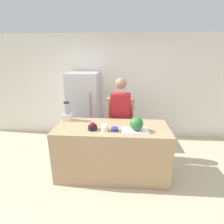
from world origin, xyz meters
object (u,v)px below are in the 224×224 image
Objects in this scene: watermelon at (136,124)px; blender at (67,113)px; bowl_cherries at (93,127)px; bowl_small_blue at (115,129)px; refrigerator at (85,108)px; person at (120,118)px; bowl_cream at (105,128)px.

blender reaches higher than watermelon.
watermelon is 1.32m from blender.
bowl_small_blue is at bearing -3.64° from bowl_cherries.
refrigerator is 1.54m from bowl_cherries.
bowl_cream is at bearing -106.16° from person.
refrigerator is at bearing 128.58° from watermelon.
blender is (-0.76, 0.43, 0.10)m from bowl_cream.
blender is at bearing -94.93° from refrigerator.
bowl_cream is (-0.23, -0.78, 0.11)m from person.
watermelon is 0.50m from bowl_cream.
bowl_small_blue is at bearing -175.43° from watermelon.
bowl_cream is at bearing 179.83° from bowl_small_blue.
bowl_cherries is at bearing -179.63° from watermelon.
blender is (-0.98, -0.35, 0.21)m from person.
bowl_cream is at bearing -176.88° from watermelon.
watermelon is 0.36m from bowl_small_blue.
refrigerator is 7.81× the size of watermelon.
person reaches higher than blender.
bowl_cherries is at bearing 173.85° from bowl_cream.
watermelon is 1.80× the size of bowl_cream.
bowl_small_blue is 1.01m from blender.
person is 13.81× the size of bowl_cream.
refrigerator is 11.31× the size of bowl_cherries.
blender reaches higher than bowl_cherries.
watermelon is at bearing -17.80° from blender.
bowl_cherries is at bearing -36.63° from blender.
watermelon is at bearing 4.57° from bowl_small_blue.
watermelon is at bearing -70.30° from person.
person is 1.07m from blender.
watermelon is (1.16, -1.46, 0.20)m from refrigerator.
watermelon is at bearing -51.42° from refrigerator.
bowl_cherries reaches higher than bowl_small_blue.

